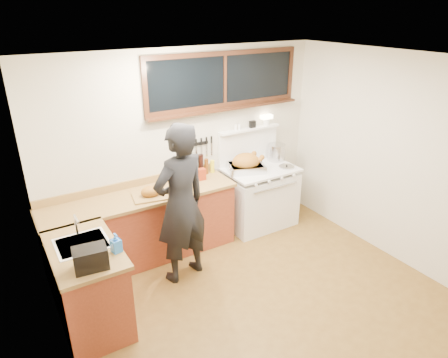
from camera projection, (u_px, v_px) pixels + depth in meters
ground_plane at (259, 298)px, 4.54m from camera, size 4.00×3.50×0.02m
room_shell at (265, 162)px, 3.88m from camera, size 4.10×3.60×2.65m
counter_back at (143, 227)px, 5.11m from camera, size 2.44×0.64×1.00m
counter_left at (88, 286)px, 4.03m from camera, size 0.64×1.09×0.90m
sink_unit at (83, 248)px, 3.94m from camera, size 0.50×0.45×0.37m
vintage_stove at (259, 195)px, 5.94m from camera, size 1.02×0.74×1.59m
back_window at (225, 86)px, 5.35m from camera, size 2.32×0.13×0.77m
left_doorway at (76, 319)px, 2.72m from camera, size 0.02×1.04×2.17m
knife_strip at (195, 145)px, 5.43m from camera, size 0.52×0.03×0.28m
man at (181, 205)px, 4.56m from camera, size 0.79×0.61×1.93m
soap_bottle at (116, 243)px, 3.76m from camera, size 0.10×0.11×0.20m
toaster at (91, 258)px, 3.52m from camera, size 0.31×0.24×0.20m
cutting_board at (151, 193)px, 4.87m from camera, size 0.49×0.40×0.14m
roast_turkey at (246, 164)px, 5.63m from camera, size 0.60×0.52×0.26m
stockpot at (276, 152)px, 6.03m from camera, size 0.33×0.33×0.25m
saucepan at (249, 158)px, 5.98m from camera, size 0.14×0.26×0.11m
pot_lid at (287, 167)px, 5.78m from camera, size 0.24×0.24×0.04m
coffee_tin at (202, 174)px, 5.35m from camera, size 0.11×0.09×0.16m
pitcher at (187, 171)px, 5.42m from camera, size 0.11×0.11×0.18m
bottle_cluster at (196, 168)px, 5.44m from camera, size 0.56×0.07×0.30m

